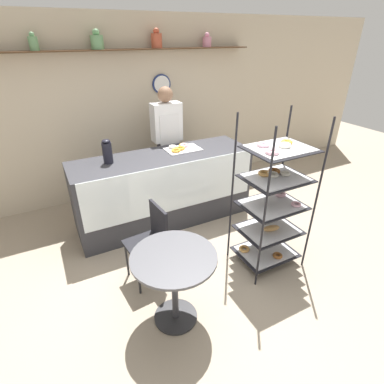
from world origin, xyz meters
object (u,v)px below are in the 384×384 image
(pastry_rack, at_px, (272,203))
(cafe_table, at_px, (174,272))
(cafe_chair, at_px, (152,236))
(person_worker, at_px, (167,141))
(donut_tray_counter, at_px, (181,148))
(coffee_carafe, at_px, (107,152))

(pastry_rack, distance_m, cafe_table, 1.35)
(cafe_chair, bearing_deg, person_worker, 145.83)
(cafe_table, xyz_separation_m, donut_tray_counter, (0.91, 1.74, 0.45))
(person_worker, bearing_deg, donut_tray_counter, -88.91)
(cafe_table, bearing_deg, coffee_carafe, 93.50)
(donut_tray_counter, bearing_deg, cafe_chair, -128.36)
(pastry_rack, xyz_separation_m, donut_tray_counter, (-0.40, 1.47, 0.23))
(pastry_rack, relative_size, cafe_chair, 2.00)
(cafe_table, bearing_deg, person_worker, 67.94)
(cafe_table, bearing_deg, cafe_chair, 87.65)
(cafe_table, relative_size, cafe_chair, 0.86)
(coffee_carafe, xyz_separation_m, donut_tray_counter, (1.01, 0.03, -0.13))
(cafe_chair, distance_m, coffee_carafe, 1.24)
(person_worker, bearing_deg, pastry_rack, -78.19)
(cafe_chair, height_order, coffee_carafe, coffee_carafe)
(cafe_table, bearing_deg, donut_tray_counter, 62.53)
(person_worker, height_order, donut_tray_counter, person_worker)
(pastry_rack, height_order, donut_tray_counter, pastry_rack)
(person_worker, relative_size, coffee_carafe, 5.84)
(cafe_table, distance_m, coffee_carafe, 1.81)
(cafe_table, xyz_separation_m, cafe_chair, (0.03, 0.63, -0.03))
(person_worker, height_order, cafe_table, person_worker)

